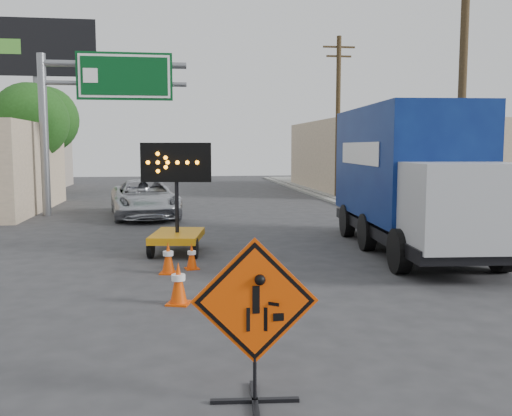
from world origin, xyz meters
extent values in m
plane|color=#2D2D30|center=(0.00, 0.00, 0.00)|extent=(100.00, 100.00, 0.00)
cube|color=gray|center=(7.20, 15.00, 0.06)|extent=(0.40, 60.00, 0.12)
cube|color=gray|center=(9.50, 15.00, 0.07)|extent=(4.00, 60.00, 0.15)
cube|color=#C9B091|center=(13.00, 30.00, 2.30)|extent=(10.00, 14.00, 4.60)
cylinder|color=slate|center=(-6.50, 18.00, 3.40)|extent=(0.36, 0.36, 6.80)
cylinder|color=slate|center=(-3.50, 18.00, 6.40)|extent=(6.00, 0.28, 0.28)
cylinder|color=slate|center=(-3.50, 18.00, 5.60)|extent=(6.00, 0.20, 0.20)
cube|color=#043C16|center=(-3.10, 17.88, 5.90)|extent=(4.00, 0.10, 2.00)
cube|color=silver|center=(-3.10, 17.81, 5.90)|extent=(3.80, 0.01, 1.80)
cylinder|color=slate|center=(-8.50, 26.00, 4.50)|extent=(0.44, 0.44, 9.00)
cube|color=silver|center=(-8.30, 25.85, 8.30)|extent=(6.00, 0.25, 3.00)
cube|color=black|center=(-8.30, 25.70, 8.30)|extent=(6.10, 0.04, 3.10)
cylinder|color=#45341D|center=(8.00, 10.00, 4.50)|extent=(0.26, 0.26, 9.00)
cylinder|color=#45341D|center=(8.00, 24.00, 4.50)|extent=(0.26, 0.26, 9.00)
cube|color=#45341D|center=(8.00, 24.00, 8.40)|extent=(1.80, 0.10, 0.10)
cube|color=#45341D|center=(8.00, 24.00, 7.90)|extent=(1.40, 0.10, 0.10)
cylinder|color=#45341D|center=(-8.00, 22.00, 1.62)|extent=(0.28, 0.28, 3.25)
sphere|color=#1A4313|center=(-8.00, 22.00, 4.18)|extent=(3.71, 3.71, 3.71)
cylinder|color=#45341D|center=(-9.00, 30.00, 1.79)|extent=(0.28, 0.28, 3.58)
sphere|color=#1A4313|center=(-9.00, 30.00, 4.61)|extent=(4.10, 4.10, 4.10)
cube|color=black|center=(-0.15, -0.98, 0.02)|extent=(1.03, 0.15, 0.05)
cube|color=black|center=(-0.15, -0.98, 0.02)|extent=(0.15, 1.03, 0.05)
cylinder|color=black|center=(-0.15, -0.98, 0.40)|extent=(0.04, 0.04, 0.80)
cube|color=#D83F04|center=(-0.15, -0.98, 1.20)|extent=(1.45, 0.15, 1.45)
cube|color=black|center=(-0.15, -0.98, 1.20)|extent=(1.35, 0.11, 1.36)
cube|color=orange|center=(-1.00, 8.51, 0.48)|extent=(1.61, 2.32, 0.19)
cylinder|color=black|center=(-1.00, 8.51, 1.71)|extent=(0.11, 0.11, 2.35)
cube|color=black|center=(-1.00, 8.51, 2.51)|extent=(1.91, 0.42, 1.07)
imported|color=#B8BABF|center=(-2.33, 16.88, 0.78)|extent=(3.32, 5.92, 1.56)
cube|color=black|center=(5.52, 7.85, 0.63)|extent=(3.17, 8.61, 0.32)
cube|color=#06144C|center=(5.52, 8.69, 2.48)|extent=(3.13, 6.72, 3.17)
cube|color=#9EA0A5|center=(5.52, 4.47, 1.64)|extent=(2.56, 2.08, 1.90)
cube|color=#D83F04|center=(-0.99, 3.30, 0.02)|extent=(0.51, 0.51, 0.03)
cone|color=#D83F04|center=(-0.99, 3.30, 0.42)|extent=(0.32, 0.32, 0.77)
cylinder|color=silver|center=(-0.99, 3.30, 0.51)|extent=(0.26, 0.26, 0.11)
cube|color=#D83F04|center=(-1.22, 5.95, 0.02)|extent=(0.44, 0.44, 0.03)
cone|color=#D83F04|center=(-1.22, 5.95, 0.39)|extent=(0.29, 0.29, 0.71)
cylinder|color=silver|center=(-1.22, 5.95, 0.47)|extent=(0.24, 0.24, 0.11)
cube|color=#D83F04|center=(-0.66, 6.36, 0.01)|extent=(0.38, 0.38, 0.03)
cone|color=#D83F04|center=(-0.66, 6.36, 0.33)|extent=(0.25, 0.25, 0.60)
cylinder|color=silver|center=(-0.66, 6.36, 0.40)|extent=(0.20, 0.20, 0.09)
camera|label=1|loc=(-1.01, -7.22, 2.94)|focal=40.00mm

